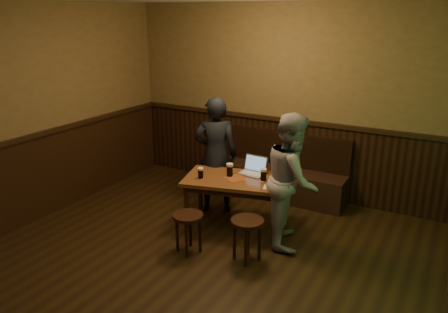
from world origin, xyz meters
name	(u,v)px	position (x,y,z in m)	size (l,w,h in m)	color
room	(175,170)	(0.00, 0.22, 1.20)	(5.04, 6.04, 2.84)	black
bench	(274,175)	(-0.02, 2.75, 0.31)	(2.20, 0.50, 0.95)	black
pub_table	(235,185)	(-0.02, 1.51, 0.59)	(1.40, 1.02, 0.68)	brown
stool_left	(188,222)	(-0.20, 0.71, 0.38)	(0.46, 0.46, 0.47)	black
stool_right	(247,228)	(0.46, 0.88, 0.39)	(0.47, 0.47, 0.49)	black
pint_left	(201,173)	(-0.39, 1.29, 0.75)	(0.09, 0.09, 0.14)	#AF1523
pint_mid	(230,170)	(-0.11, 1.53, 0.76)	(0.11, 0.11, 0.17)	#AF1523
pint_right	(263,175)	(0.32, 1.60, 0.75)	(0.10, 0.10, 0.16)	#AF1523
laptop	(253,169)	(0.10, 1.78, 0.73)	(0.33, 0.27, 0.22)	silver
menu	(273,188)	(0.51, 1.45, 0.68)	(0.22, 0.15, 0.00)	silver
person_suit	(216,155)	(-0.51, 1.86, 0.80)	(0.59, 0.39, 1.61)	black
person_grey	(292,180)	(0.72, 1.51, 0.79)	(0.77, 0.60, 1.58)	#96969B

